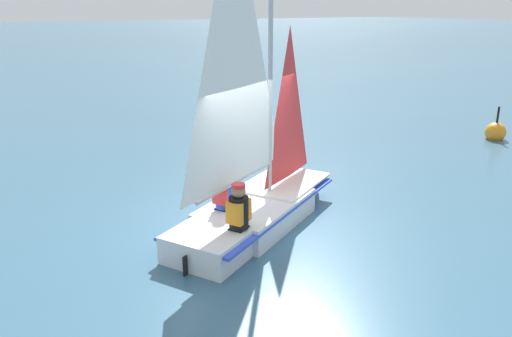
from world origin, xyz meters
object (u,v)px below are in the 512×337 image
sailor_crew (239,217)px  buoy_marker (495,132)px  sailor_helm (224,198)px  sailboat_main (254,181)px

sailor_crew → buoy_marker: 10.12m
sailor_helm → buoy_marker: size_ratio=1.11×
sailboat_main → sailor_helm: (0.57, -0.03, -0.20)m
sailor_helm → sailor_crew: sailor_crew is taller
sailor_helm → buoy_marker: 9.78m
sailor_helm → buoy_marker: (-9.66, -1.46, -0.41)m
sailor_crew → sailor_helm: bearing=48.3°
buoy_marker → sailboat_main: bearing=9.4°
sailboat_main → sailor_crew: bearing=-162.4°
sailboat_main → sailor_helm: sailboat_main is taller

